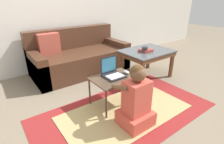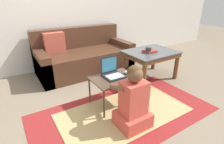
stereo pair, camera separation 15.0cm
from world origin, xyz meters
TOP-DOWN VIEW (x-y plane):
  - ground_plane at (0.00, 0.00)m, footprint 16.00×16.00m
  - wall_back at (0.00, 1.74)m, footprint 9.00×0.06m
  - area_rug at (-0.00, -0.28)m, footprint 2.22×1.20m
  - couch at (0.16, 1.28)m, footprint 1.76×0.86m
  - coffee_table at (0.99, 0.33)m, footprint 0.85×0.66m
  - laptop_desk at (-0.00, -0.05)m, footprint 0.57×0.43m
  - laptop at (0.01, -0.00)m, footprint 0.25×0.24m
  - computer_mouse at (0.21, -0.04)m, footprint 0.06×0.10m
  - person_seated at (-0.06, -0.52)m, footprint 0.35×0.42m
  - cup_on_table at (0.88, 0.27)m, footprint 0.09×0.09m
  - book_on_table at (0.93, 0.30)m, footprint 0.20×0.17m

SIDE VIEW (x-z plane):
  - ground_plane at x=0.00m, z-range 0.00..0.00m
  - area_rug at x=0.00m, z-range 0.00..0.01m
  - couch at x=0.16m, z-range -0.12..0.69m
  - person_seated at x=-0.06m, z-range -0.06..0.67m
  - laptop_desk at x=0.00m, z-range 0.15..0.55m
  - coffee_table at x=0.99m, z-range 0.17..0.67m
  - computer_mouse at x=0.21m, z-range 0.40..0.44m
  - laptop at x=0.01m, z-range 0.32..0.56m
  - book_on_table at x=0.93m, z-range 0.50..0.53m
  - cup_on_table at x=0.88m, z-range 0.50..0.59m
  - wall_back at x=0.00m, z-range 0.00..2.50m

